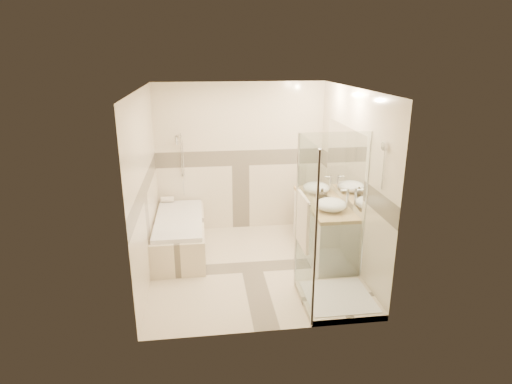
{
  "coord_description": "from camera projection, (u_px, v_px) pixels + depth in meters",
  "views": [
    {
      "loc": [
        -0.65,
        -5.47,
        2.93
      ],
      "look_at": [
        0.1,
        0.25,
        1.05
      ],
      "focal_mm": 30.0,
      "sensor_mm": 36.0,
      "label": 1
    }
  ],
  "objects": [
    {
      "name": "bathtub",
      "position": [
        180.0,
        233.0,
        6.54
      ],
      "size": [
        0.75,
        1.7,
        0.56
      ],
      "color": "beige",
      "rests_on": "ground"
    },
    {
      "name": "amenity_bottle_b",
      "position": [
        322.0,
        194.0,
        6.34
      ],
      "size": [
        0.17,
        0.17,
        0.17
      ],
      "primitive_type": "imported",
      "rotation": [
        0.0,
        0.0,
        0.34
      ],
      "color": "black",
      "rests_on": "vanity"
    },
    {
      "name": "faucet_near",
      "position": [
        330.0,
        183.0,
        6.65
      ],
      "size": [
        0.11,
        0.03,
        0.27
      ],
      "color": "silver",
      "rests_on": "vanity"
    },
    {
      "name": "vessel_sink_far",
      "position": [
        331.0,
        205.0,
        5.9
      ],
      "size": [
        0.43,
        0.43,
        0.17
      ],
      "primitive_type": "ellipsoid",
      "color": "white",
      "rests_on": "vanity"
    },
    {
      "name": "rolled_towel",
      "position": [
        167.0,
        199.0,
        7.12
      ],
      "size": [
        0.21,
        0.1,
        0.1
      ],
      "primitive_type": "cylinder",
      "rotation": [
        0.0,
        1.57,
        0.0
      ],
      "color": "white",
      "rests_on": "bathtub"
    },
    {
      "name": "vessel_sink_near",
      "position": [
        316.0,
        188.0,
        6.65
      ],
      "size": [
        0.41,
        0.41,
        0.17
      ],
      "primitive_type": "ellipsoid",
      "color": "white",
      "rests_on": "vanity"
    },
    {
      "name": "shower_enclosure",
      "position": [
        329.0,
        263.0,
        5.18
      ],
      "size": [
        0.96,
        0.93,
        2.04
      ],
      "color": "beige",
      "rests_on": "ground"
    },
    {
      "name": "room",
      "position": [
        255.0,
        183.0,
        5.78
      ],
      "size": [
        2.82,
        3.02,
        2.52
      ],
      "color": "beige",
      "rests_on": "ground"
    },
    {
      "name": "vanity",
      "position": [
        323.0,
        228.0,
        6.44
      ],
      "size": [
        0.58,
        1.62,
        0.85
      ],
      "color": "silver",
      "rests_on": "ground"
    },
    {
      "name": "folded_towels",
      "position": [
        312.0,
        186.0,
        6.89
      ],
      "size": [
        0.17,
        0.24,
        0.07
      ],
      "primitive_type": "cube",
      "rotation": [
        0.0,
        0.0,
        -0.19
      ],
      "color": "white",
      "rests_on": "vanity"
    },
    {
      "name": "amenity_bottle_a",
      "position": [
        326.0,
        198.0,
        6.14
      ],
      "size": [
        0.1,
        0.1,
        0.18
      ],
      "primitive_type": "imported",
      "rotation": [
        0.0,
        0.0,
        0.28
      ],
      "color": "black",
      "rests_on": "vanity"
    },
    {
      "name": "faucet_far",
      "position": [
        347.0,
        198.0,
        5.9
      ],
      "size": [
        0.12,
        0.03,
        0.3
      ],
      "color": "silver",
      "rests_on": "vanity"
    }
  ]
}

